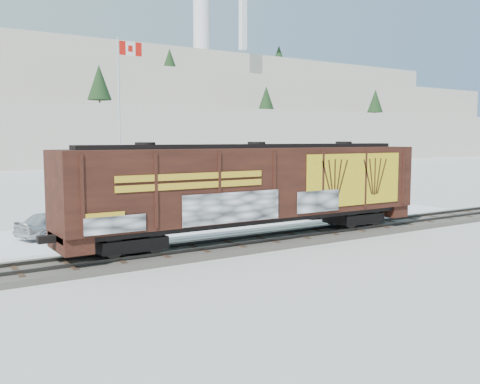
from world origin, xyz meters
TOP-DOWN VIEW (x-y plane):
  - ground at (0.00, 0.00)m, footprint 500.00×500.00m
  - rail_track at (0.00, 0.00)m, footprint 50.00×3.40m
  - parking_strip at (0.00, 7.50)m, footprint 40.00×8.00m
  - hopper_railcar at (-0.48, -0.01)m, footprint 19.96×3.06m
  - flagpole at (-1.53, 15.90)m, footprint 2.30×0.90m
  - car_silver at (-8.44, 7.79)m, footprint 4.74×3.08m
  - car_white at (-1.39, 7.05)m, footprint 5.21×2.39m
  - car_dark at (9.37, 5.93)m, footprint 5.78×3.59m

SIDE VIEW (x-z plane):
  - ground at x=0.00m, z-range 0.00..0.00m
  - parking_strip at x=0.00m, z-range 0.00..0.03m
  - rail_track at x=0.00m, z-range -0.07..0.36m
  - car_silver at x=-8.44m, z-range 0.03..1.53m
  - car_dark at x=9.37m, z-range 0.03..1.59m
  - car_white at x=-1.39m, z-range 0.03..1.69m
  - hopper_railcar at x=-0.48m, z-range 0.70..5.42m
  - flagpole at x=-1.53m, z-range -1.57..11.14m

